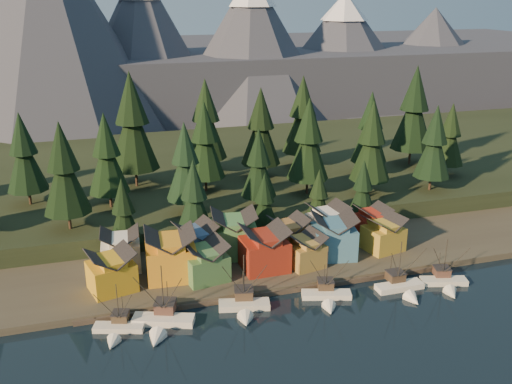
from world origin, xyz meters
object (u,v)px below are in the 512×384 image
object	(u,v)px
boat_2	(244,300)
house_back_0	(121,249)
house_front_1	(171,253)
boat_4	(327,291)
boat_1	(161,316)
house_back_1	(196,242)
boat_6	(446,277)
boat_0	(117,324)
boat_5	(403,282)
house_front_0	(111,269)

from	to	relation	value
boat_2	house_back_0	world-z (taller)	boat_2
boat_2	house_front_1	xyz separation A→B (m)	(-11.67, 15.23, 4.60)
boat_4	boat_2	bearing A→B (deg)	-166.55
boat_1	house_back_1	size ratio (longest dim) A/B	1.29
boat_6	house_back_1	xyz separation A→B (m)	(-48.29, 23.29, 4.24)
boat_0	boat_5	distance (m)	57.14
boat_5	house_front_1	world-z (taller)	house_front_1
boat_6	house_front_0	world-z (taller)	house_front_0
boat_6	house_back_0	distance (m)	69.09
house_back_1	boat_1	bearing A→B (deg)	-130.10
boat_2	boat_4	bearing A→B (deg)	9.74
boat_2	boat_5	xyz separation A→B (m)	(33.08, -2.19, -0.21)
boat_4	house_front_1	bearing A→B (deg)	166.94
boat_2	house_front_1	world-z (taller)	house_front_1
boat_2	house_front_1	bearing A→B (deg)	140.01
boat_2	boat_6	world-z (taller)	boat_2
boat_0	house_back_1	size ratio (longest dim) A/B	1.02
boat_1	boat_2	bearing A→B (deg)	23.75
boat_5	boat_6	bearing A→B (deg)	-3.29
boat_0	house_back_0	bearing A→B (deg)	100.90
boat_4	boat_5	size ratio (longest dim) A/B	0.95
house_back_0	boat_1	bearing A→B (deg)	-73.07
boat_1	boat_5	distance (m)	49.18
house_front_0	house_front_1	xyz separation A→B (m)	(12.22, 2.08, 1.00)
boat_5	boat_2	bearing A→B (deg)	176.15
boat_1	house_front_0	size ratio (longest dim) A/B	1.25
boat_2	house_back_1	size ratio (longest dim) A/B	1.24
boat_5	house_front_0	world-z (taller)	boat_5
boat_2	house_back_1	distance (m)	21.58
house_front_1	house_back_0	bearing A→B (deg)	148.42
boat_0	boat_2	bearing A→B (deg)	19.29
house_front_0	house_back_1	size ratio (longest dim) A/B	1.04
boat_2	house_back_0	bearing A→B (deg)	146.49
house_back_1	house_front_0	bearing A→B (deg)	-171.89
boat_0	house_front_0	world-z (taller)	house_front_0
boat_6	boat_1	bearing A→B (deg)	-166.17
boat_1	house_back_0	bearing A→B (deg)	122.92
boat_1	boat_2	world-z (taller)	boat_1
boat_2	boat_6	distance (m)	43.04
boat_0	boat_6	size ratio (longest dim) A/B	0.91
boat_4	boat_1	bearing A→B (deg)	-163.39
boat_0	boat_1	bearing A→B (deg)	15.38
boat_4	house_front_0	bearing A→B (deg)	177.35
boat_1	boat_6	bearing A→B (deg)	18.42
house_front_1	house_back_0	distance (m)	11.96
house_front_1	boat_1	bearing A→B (deg)	-101.18
boat_4	house_front_0	distance (m)	43.31
boat_0	boat_5	xyz separation A→B (m)	(57.12, -1.47, 0.33)
boat_6	boat_4	bearing A→B (deg)	-168.72
boat_2	boat_6	size ratio (longest dim) A/B	1.11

